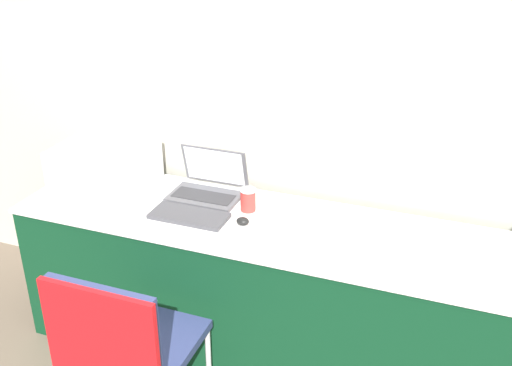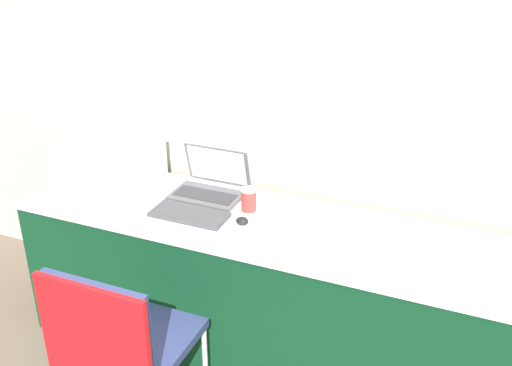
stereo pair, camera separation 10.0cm
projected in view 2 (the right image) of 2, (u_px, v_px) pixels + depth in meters
wall_back at (312, 87)px, 2.84m from camera, size 8.00×0.05×2.60m
table at (279, 293)px, 2.91m from camera, size 2.56×0.63×0.75m
printer at (109, 163)px, 3.06m from camera, size 0.41×0.44×0.25m
laptop_left at (210, 184)px, 3.02m from camera, size 0.35×0.28×0.23m
external_keyboard at (189, 215)px, 2.82m from camera, size 0.37×0.16×0.02m
coffee_cup at (249, 200)px, 2.86m from camera, size 0.08×0.08×0.11m
mouse at (242, 221)px, 2.75m from camera, size 0.06×0.05×0.04m
chair at (116, 340)px, 2.34m from camera, size 0.47×0.48×0.88m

